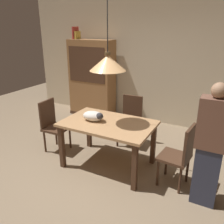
# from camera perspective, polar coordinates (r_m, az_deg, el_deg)

# --- Properties ---
(ground) EXTENTS (10.00, 10.00, 0.00)m
(ground) POSITION_cam_1_polar(r_m,az_deg,el_deg) (3.71, -5.19, -15.47)
(ground) COLOR #847056
(back_wall) EXTENTS (6.40, 0.10, 2.90)m
(back_wall) POSITION_cam_1_polar(r_m,az_deg,el_deg) (5.47, 9.88, 12.43)
(back_wall) COLOR beige
(back_wall) RESTS_ON ground
(dining_table) EXTENTS (1.40, 0.90, 0.75)m
(dining_table) POSITION_cam_1_polar(r_m,az_deg,el_deg) (3.69, -0.94, -3.97)
(dining_table) COLOR tan
(dining_table) RESTS_ON ground
(chair_left_side) EXTENTS (0.42, 0.42, 0.93)m
(chair_left_side) POSITION_cam_1_polar(r_m,az_deg,el_deg) (4.36, -14.08, -2.68)
(chair_left_side) COLOR #472D1E
(chair_left_side) RESTS_ON ground
(chair_far_back) EXTENTS (0.42, 0.42, 0.93)m
(chair_far_back) POSITION_cam_1_polar(r_m,az_deg,el_deg) (4.47, 4.45, -1.49)
(chair_far_back) COLOR #472D1E
(chair_far_back) RESTS_ON ground
(chair_right_side) EXTENTS (0.44, 0.44, 0.93)m
(chair_right_side) POSITION_cam_1_polar(r_m,az_deg,el_deg) (3.41, 16.11, -9.62)
(chair_right_side) COLOR #472D1E
(chair_right_side) RESTS_ON ground
(cat_sleeping) EXTENTS (0.39, 0.26, 0.16)m
(cat_sleeping) POSITION_cam_1_polar(r_m,az_deg,el_deg) (3.70, -4.41, -0.97)
(cat_sleeping) COLOR silver
(cat_sleeping) RESTS_ON dining_table
(pendant_lamp) EXTENTS (0.52, 0.52, 1.30)m
(pendant_lamp) POSITION_cam_1_polar(r_m,az_deg,el_deg) (3.40, -1.04, 11.80)
(pendant_lamp) COLOR #E0A86B
(hutch_bookcase) EXTENTS (1.12, 0.45, 1.85)m
(hutch_bookcase) POSITION_cam_1_polar(r_m,az_deg,el_deg) (5.88, -4.83, 7.62)
(hutch_bookcase) COLOR olive
(hutch_bookcase) RESTS_ON ground
(book_red_tall) EXTENTS (0.04, 0.22, 0.28)m
(book_red_tall) POSITION_cam_1_polar(r_m,az_deg,el_deg) (5.98, -8.80, 18.33)
(book_red_tall) COLOR #B73833
(book_red_tall) RESTS_ON hutch_bookcase
(book_yellow_short) EXTENTS (0.04, 0.20, 0.18)m
(book_yellow_short) POSITION_cam_1_polar(r_m,az_deg,el_deg) (5.95, -8.31, 17.86)
(book_yellow_short) COLOR gold
(book_yellow_short) RESTS_ON hutch_bookcase
(person_standing) EXTENTS (0.36, 0.22, 1.58)m
(person_standing) POSITION_cam_1_polar(r_m,az_deg,el_deg) (3.09, 22.60, -7.79)
(person_standing) COLOR #2D3347
(person_standing) RESTS_ON ground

